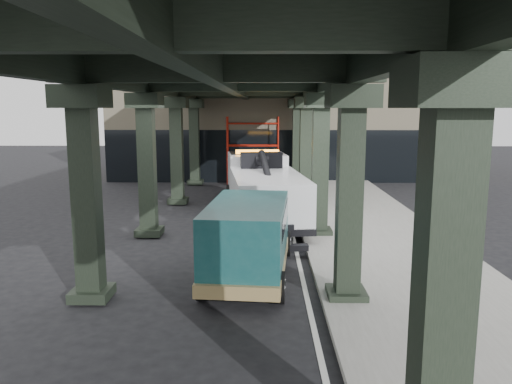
{
  "coord_description": "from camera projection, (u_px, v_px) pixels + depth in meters",
  "views": [
    {
      "loc": [
        0.65,
        -15.16,
        4.5
      ],
      "look_at": [
        0.4,
        1.44,
        1.7
      ],
      "focal_mm": 35.0,
      "sensor_mm": 36.0,
      "label": 1
    }
  ],
  "objects": [
    {
      "name": "tow_truck",
      "position": [
        262.0,
        187.0,
        19.92
      ],
      "size": [
        3.39,
        8.93,
        2.86
      ],
      "rotation": [
        0.0,
        0.0,
        0.12
      ],
      "color": "black",
      "rests_on": "ground"
    },
    {
      "name": "ground",
      "position": [
        243.0,
        253.0,
        15.71
      ],
      "size": [
        90.0,
        90.0,
        0.0
      ],
      "primitive_type": "plane",
      "color": "black",
      "rests_on": "ground"
    },
    {
      "name": "lane_stripe",
      "position": [
        293.0,
        237.0,
        17.65
      ],
      "size": [
        0.12,
        38.0,
        0.01
      ],
      "primitive_type": "cube",
      "color": "silver",
      "rests_on": "ground"
    },
    {
      "name": "viaduct",
      "position": [
        233.0,
        79.0,
        16.78
      ],
      "size": [
        7.4,
        32.0,
        6.4
      ],
      "color": "black",
      "rests_on": "ground"
    },
    {
      "name": "scaffolding",
      "position": [
        253.0,
        149.0,
        29.79
      ],
      "size": [
        3.08,
        0.88,
        4.0
      ],
      "color": "#B11C0E",
      "rests_on": "ground"
    },
    {
      "name": "sidewalk",
      "position": [
        372.0,
        235.0,
        17.6
      ],
      "size": [
        5.0,
        40.0,
        0.15
      ],
      "primitive_type": "cube",
      "color": "gray",
      "rests_on": "ground"
    },
    {
      "name": "building",
      "position": [
        283.0,
        115.0,
        34.73
      ],
      "size": [
        22.0,
        10.0,
        8.0
      ],
      "primitive_type": "cube",
      "color": "#C6B793",
      "rests_on": "ground"
    },
    {
      "name": "towed_van",
      "position": [
        249.0,
        237.0,
        13.18
      ],
      "size": [
        2.46,
        5.34,
        2.11
      ],
      "rotation": [
        0.0,
        0.0,
        -0.09
      ],
      "color": "#134244",
      "rests_on": "ground"
    }
  ]
}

